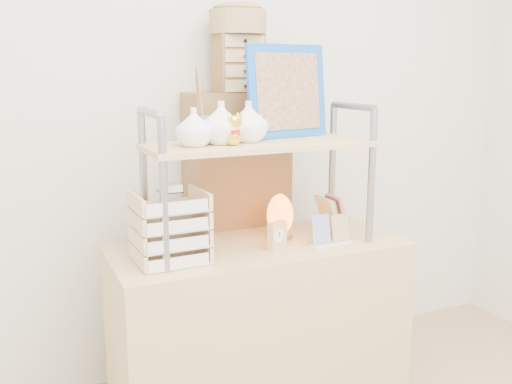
{
  "coord_description": "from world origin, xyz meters",
  "views": [
    {
      "loc": [
        -0.92,
        -0.82,
        1.45
      ],
      "look_at": [
        -0.02,
        1.2,
        0.97
      ],
      "focal_mm": 40.0,
      "sensor_mm": 36.0,
      "label": 1
    }
  ],
  "objects_px": {
    "desk": "(259,330)",
    "salt_lamp": "(280,216)",
    "letter_tray": "(171,231)",
    "cabinet": "(237,237)"
  },
  "relations": [
    {
      "from": "letter_tray",
      "to": "salt_lamp",
      "type": "distance_m",
      "value": 0.52
    },
    {
      "from": "desk",
      "to": "letter_tray",
      "type": "bearing_deg",
      "value": -171.35
    },
    {
      "from": "cabinet",
      "to": "letter_tray",
      "type": "relative_size",
      "value": 4.55
    },
    {
      "from": "letter_tray",
      "to": "salt_lamp",
      "type": "xyz_separation_m",
      "value": [
        0.5,
        0.11,
        -0.02
      ]
    },
    {
      "from": "desk",
      "to": "cabinet",
      "type": "xyz_separation_m",
      "value": [
        0.05,
        0.37,
        0.3
      ]
    },
    {
      "from": "cabinet",
      "to": "letter_tray",
      "type": "xyz_separation_m",
      "value": [
        -0.44,
        -0.43,
        0.19
      ]
    },
    {
      "from": "letter_tray",
      "to": "salt_lamp",
      "type": "height_order",
      "value": "letter_tray"
    },
    {
      "from": "desk",
      "to": "salt_lamp",
      "type": "xyz_separation_m",
      "value": [
        0.12,
        0.06,
        0.47
      ]
    },
    {
      "from": "letter_tray",
      "to": "salt_lamp",
      "type": "bearing_deg",
      "value": 12.68
    },
    {
      "from": "desk",
      "to": "letter_tray",
      "type": "relative_size",
      "value": 4.04
    }
  ]
}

